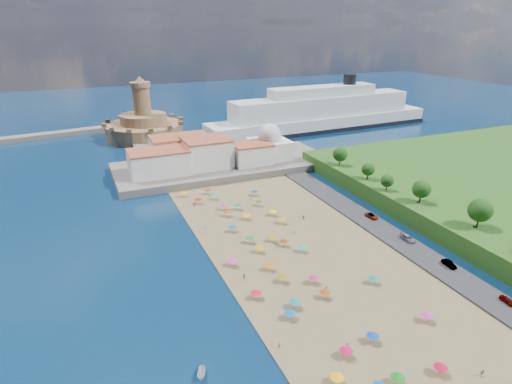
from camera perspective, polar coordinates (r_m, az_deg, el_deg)
name	(u,v)px	position (r m, az deg, el deg)	size (l,w,h in m)	color
ground	(279,253)	(116.50, 3.08, -8.16)	(700.00, 700.00, 0.00)	#071938
terrace	(224,166)	(181.40, -4.25, 3.54)	(90.00, 36.00, 3.00)	#59544C
jetty	(156,151)	(208.89, -13.19, 5.39)	(18.00, 70.00, 2.40)	#59544C
waterfront_buildings	(193,154)	(176.52, -8.39, 5.01)	(57.00, 29.00, 11.00)	silver
domed_building	(269,145)	(184.63, 1.79, 6.34)	(16.00, 16.00, 15.00)	silver
fortress	(144,126)	(236.29, -14.70, 8.50)	(40.00, 40.00, 32.40)	olive
cruise_ship	(321,114)	(251.00, 8.73, 10.23)	(138.51, 26.17, 30.09)	black
beach_parasols	(288,262)	(108.44, 4.34, -9.34)	(31.97, 116.26, 2.20)	gray
beachgoers	(281,261)	(110.72, 3.29, -9.21)	(33.23, 91.74, 1.90)	tan
parked_cars	(415,243)	(126.44, 20.47, -6.37)	(2.24, 51.73, 1.44)	gray
hillside_trees	(444,202)	(133.35, 23.79, -1.22)	(12.15, 107.32, 8.20)	#382314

